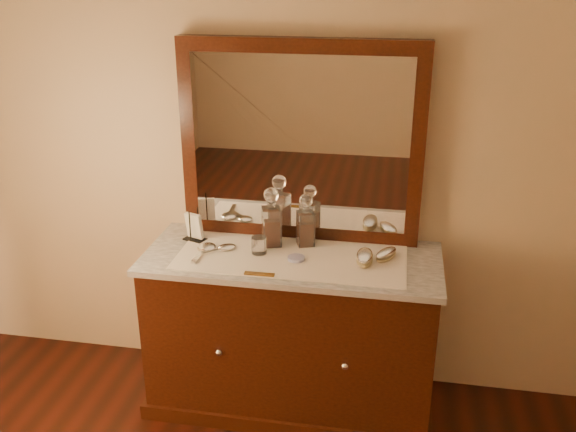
% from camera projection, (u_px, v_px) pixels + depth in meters
% --- Properties ---
extents(dresser_cabinet, '(1.40, 0.55, 0.82)m').
position_uv_depth(dresser_cabinet, '(291.00, 333.00, 3.19)').
color(dresser_cabinet, black).
rests_on(dresser_cabinet, floor).
extents(dresser_plinth, '(1.46, 0.59, 0.08)m').
position_uv_depth(dresser_plinth, '(291.00, 393.00, 3.33)').
color(dresser_plinth, black).
rests_on(dresser_plinth, floor).
extents(knob_left, '(0.04, 0.04, 0.04)m').
position_uv_depth(knob_left, '(219.00, 352.00, 2.97)').
color(knob_left, silver).
rests_on(knob_left, dresser_cabinet).
extents(knob_right, '(0.04, 0.04, 0.04)m').
position_uv_depth(knob_right, '(345.00, 366.00, 2.87)').
color(knob_right, silver).
rests_on(knob_right, dresser_cabinet).
extents(marble_top, '(1.44, 0.59, 0.03)m').
position_uv_depth(marble_top, '(292.00, 259.00, 3.03)').
color(marble_top, silver).
rests_on(marble_top, dresser_cabinet).
extents(mirror_frame, '(1.20, 0.08, 1.00)m').
position_uv_depth(mirror_frame, '(301.00, 143.00, 3.06)').
color(mirror_frame, black).
rests_on(mirror_frame, marble_top).
extents(mirror_glass, '(1.06, 0.01, 0.86)m').
position_uv_depth(mirror_glass, '(299.00, 145.00, 3.03)').
color(mirror_glass, white).
rests_on(mirror_glass, marble_top).
extents(lace_runner, '(1.10, 0.45, 0.00)m').
position_uv_depth(lace_runner, '(291.00, 257.00, 3.01)').
color(lace_runner, white).
rests_on(lace_runner, marble_top).
extents(pin_dish, '(0.09, 0.09, 0.01)m').
position_uv_depth(pin_dish, '(296.00, 258.00, 2.98)').
color(pin_dish, white).
rests_on(pin_dish, lace_runner).
extents(comb, '(0.14, 0.03, 0.01)m').
position_uv_depth(comb, '(259.00, 274.00, 2.83)').
color(comb, brown).
rests_on(comb, lace_runner).
extents(napkin_rack, '(0.13, 0.10, 0.17)m').
position_uv_depth(napkin_rack, '(194.00, 228.00, 3.18)').
color(napkin_rack, black).
rests_on(napkin_rack, marble_top).
extents(decanter_left, '(0.12, 0.12, 0.30)m').
position_uv_depth(decanter_left, '(272.00, 223.00, 3.10)').
color(decanter_left, '#9B4216').
rests_on(decanter_left, lace_runner).
extents(decanter_right, '(0.11, 0.11, 0.27)m').
position_uv_depth(decanter_right, '(306.00, 225.00, 3.10)').
color(decanter_right, '#9B4216').
rests_on(decanter_right, lace_runner).
extents(brush_near, '(0.08, 0.18, 0.05)m').
position_uv_depth(brush_near, '(365.00, 257.00, 2.95)').
color(brush_near, '#99895E').
rests_on(brush_near, lace_runner).
extents(brush_far, '(0.13, 0.17, 0.04)m').
position_uv_depth(brush_far, '(386.00, 254.00, 2.98)').
color(brush_far, '#99895E').
rests_on(brush_far, lace_runner).
extents(hand_mirror_outer, '(0.10, 0.23, 0.02)m').
position_uv_depth(hand_mirror_outer, '(205.00, 249.00, 3.07)').
color(hand_mirror_outer, silver).
rests_on(hand_mirror_outer, lace_runner).
extents(hand_mirror_inner, '(0.18, 0.17, 0.02)m').
position_uv_depth(hand_mirror_inner, '(224.00, 248.00, 3.08)').
color(hand_mirror_inner, silver).
rests_on(hand_mirror_inner, lace_runner).
extents(tumblers, '(0.07, 0.07, 0.08)m').
position_uv_depth(tumblers, '(259.00, 245.00, 3.03)').
color(tumblers, white).
rests_on(tumblers, lace_runner).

